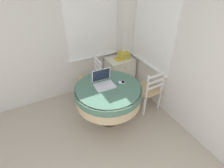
# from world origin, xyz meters

# --- Properties ---
(corner_room_shell) EXTENTS (4.47, 5.13, 2.55)m
(corner_room_shell) POSITION_xyz_m (1.32, 2.09, 1.28)
(corner_room_shell) COLOR silver
(corner_room_shell) RESTS_ON ground_plane
(round_dining_table) EXTENTS (1.12, 1.12, 0.77)m
(round_dining_table) POSITION_xyz_m (1.11, 2.08, 0.63)
(round_dining_table) COLOR #4C3D2D
(round_dining_table) RESTS_ON ground_plane
(laptop) EXTENTS (0.34, 0.31, 0.26)m
(laptop) POSITION_xyz_m (1.07, 2.17, 0.83)
(laptop) COLOR silver
(laptop) RESTS_ON round_dining_table
(computer_mouse) EXTENTS (0.05, 0.08, 0.04)m
(computer_mouse) POSITION_xyz_m (1.33, 2.07, 0.79)
(computer_mouse) COLOR white
(computer_mouse) RESTS_ON round_dining_table
(cell_phone) EXTENTS (0.09, 0.13, 0.01)m
(cell_phone) POSITION_xyz_m (1.40, 2.08, 0.78)
(cell_phone) COLOR #B2B7BC
(cell_phone) RESTS_ON round_dining_table
(dining_chair_near_back_window) EXTENTS (0.48, 0.46, 0.89)m
(dining_chair_near_back_window) POSITION_xyz_m (1.16, 2.92, 0.43)
(dining_chair_near_back_window) COLOR tan
(dining_chair_near_back_window) RESTS_ON ground_plane
(dining_chair_near_right_window) EXTENTS (0.43, 0.45, 0.89)m
(dining_chair_near_right_window) POSITION_xyz_m (1.96, 2.04, 0.43)
(dining_chair_near_right_window) COLOR tan
(dining_chair_near_right_window) RESTS_ON ground_plane
(corner_cabinet) EXTENTS (0.60, 0.49, 0.70)m
(corner_cabinet) POSITION_xyz_m (1.88, 3.00, 0.35)
(corner_cabinet) COLOR silver
(corner_cabinet) RESTS_ON ground_plane
(storage_box) EXTENTS (0.20, 0.19, 0.15)m
(storage_box) POSITION_xyz_m (1.95, 2.97, 0.77)
(storage_box) COLOR gold
(storage_box) RESTS_ON corner_cabinet
(book_on_cabinet) EXTENTS (0.14, 0.19, 0.02)m
(book_on_cabinet) POSITION_xyz_m (1.82, 2.96, 0.71)
(book_on_cabinet) COLOR gold
(book_on_cabinet) RESTS_ON corner_cabinet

